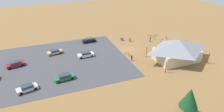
% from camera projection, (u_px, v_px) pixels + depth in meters
% --- Properties ---
extents(ground, '(160.00, 160.00, 0.00)m').
position_uv_depth(ground, '(128.00, 50.00, 60.28)').
color(ground, olive).
rests_on(ground, ground).
extents(parking_lot_asphalt, '(39.82, 29.16, 0.05)m').
position_uv_depth(parking_lot_asphalt, '(53.00, 63.00, 52.53)').
color(parking_lot_asphalt, '#424247').
rests_on(parking_lot_asphalt, ground).
extents(bike_pavilion, '(13.76, 9.74, 6.06)m').
position_uv_depth(bike_pavilion, '(177.00, 49.00, 52.77)').
color(bike_pavilion, beige).
rests_on(bike_pavilion, ground).
extents(trash_bin, '(0.60, 0.60, 0.90)m').
position_uv_depth(trash_bin, '(122.00, 39.00, 66.95)').
color(trash_bin, brown).
rests_on(trash_bin, ground).
extents(lot_sign, '(0.56, 0.08, 2.20)m').
position_uv_depth(lot_sign, '(121.00, 40.00, 63.70)').
color(lot_sign, '#99999E').
rests_on(lot_sign, ground).
extents(pine_mideast, '(3.31, 3.31, 5.67)m').
position_uv_depth(pine_mideast, '(190.00, 98.00, 33.74)').
color(pine_mideast, brown).
rests_on(pine_mideast, ground).
extents(bicycle_red_trailside, '(0.74, 1.53, 0.80)m').
position_uv_depth(bicycle_red_trailside, '(166.00, 38.00, 68.21)').
color(bicycle_red_trailside, black).
rests_on(bicycle_red_trailside, ground).
extents(bicycle_orange_yard_front, '(0.68, 1.70, 0.79)m').
position_uv_depth(bicycle_orange_yard_front, '(130.00, 56.00, 55.73)').
color(bicycle_orange_yard_front, black).
rests_on(bicycle_orange_yard_front, ground).
extents(bicycle_silver_back_row, '(1.73, 0.49, 0.81)m').
position_uv_depth(bicycle_silver_back_row, '(127.00, 53.00, 57.57)').
color(bicycle_silver_back_row, black).
rests_on(bicycle_silver_back_row, ground).
extents(bicycle_white_front_row, '(1.59, 0.95, 0.86)m').
position_uv_depth(bicycle_white_front_row, '(162.00, 40.00, 66.27)').
color(bicycle_white_front_row, black).
rests_on(bicycle_white_front_row, ground).
extents(bicycle_teal_near_sign, '(1.03, 1.59, 0.93)m').
position_uv_depth(bicycle_teal_near_sign, '(154.00, 38.00, 68.07)').
color(bicycle_teal_near_sign, black).
rests_on(bicycle_teal_near_sign, ground).
extents(bicycle_yellow_mid_cluster, '(1.61, 0.63, 0.85)m').
position_uv_depth(bicycle_yellow_mid_cluster, '(156.00, 35.00, 70.54)').
color(bicycle_yellow_mid_cluster, black).
rests_on(bicycle_yellow_mid_cluster, ground).
extents(bicycle_green_yard_right, '(1.39, 0.95, 0.80)m').
position_uv_depth(bicycle_green_yard_right, '(150.00, 36.00, 70.15)').
color(bicycle_green_yard_right, black).
rests_on(bicycle_green_yard_right, ground).
extents(car_white_second_row, '(4.65, 1.95, 1.46)m').
position_uv_depth(car_white_second_row, '(86.00, 54.00, 55.66)').
color(car_white_second_row, white).
rests_on(car_white_second_row, parking_lot_asphalt).
extents(car_black_end_stall, '(4.54, 1.87, 1.41)m').
position_uv_depth(car_black_end_stall, '(89.00, 40.00, 65.41)').
color(car_black_end_stall, black).
rests_on(car_black_end_stall, parking_lot_asphalt).
extents(car_silver_near_entry, '(4.60, 2.91, 1.38)m').
position_uv_depth(car_silver_near_entry, '(27.00, 88.00, 41.39)').
color(car_silver_near_entry, '#BCBCC1').
rests_on(car_silver_near_entry, parking_lot_asphalt).
extents(car_green_far_end, '(4.76, 2.29, 1.44)m').
position_uv_depth(car_green_far_end, '(65.00, 77.00, 45.10)').
color(car_green_far_end, '#1E6B3D').
rests_on(car_green_far_end, parking_lot_asphalt).
extents(car_tan_by_curb, '(4.58, 2.57, 1.30)m').
position_uv_depth(car_tan_by_curb, '(55.00, 52.00, 57.38)').
color(car_tan_by_curb, tan).
rests_on(car_tan_by_curb, parking_lot_asphalt).
extents(car_maroon_back_corner, '(4.60, 2.69, 1.46)m').
position_uv_depth(car_maroon_back_corner, '(15.00, 64.00, 50.58)').
color(car_maroon_back_corner, maroon).
rests_on(car_maroon_back_corner, parking_lot_asphalt).
extents(visitor_at_bikes, '(0.37, 0.40, 1.79)m').
position_uv_depth(visitor_at_bikes, '(150.00, 39.00, 65.78)').
color(visitor_at_bikes, '#2D3347').
rests_on(visitor_at_bikes, ground).
extents(visitor_crossing_yard, '(0.38, 0.40, 1.77)m').
position_uv_depth(visitor_crossing_yard, '(130.00, 39.00, 65.97)').
color(visitor_crossing_yard, '#2D3347').
rests_on(visitor_crossing_yard, ground).
extents(visitor_by_pavilion, '(0.37, 0.36, 1.71)m').
position_uv_depth(visitor_by_pavilion, '(132.00, 57.00, 53.70)').
color(visitor_by_pavilion, '#2D3347').
rests_on(visitor_by_pavilion, ground).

